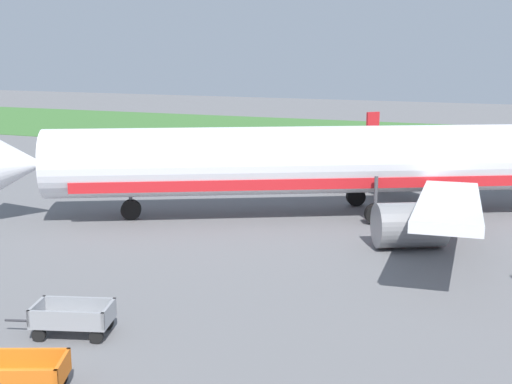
{
  "coord_description": "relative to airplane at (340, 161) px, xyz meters",
  "views": [
    {
      "loc": [
        12.71,
        -12.29,
        9.18
      ],
      "look_at": [
        1.35,
        15.92,
        2.8
      ],
      "focal_mm": 48.24,
      "sensor_mm": 36.0,
      "label": 1
    }
  ],
  "objects": [
    {
      "name": "baggage_cart_third_in_row",
      "position": [
        -3.68,
        -19.29,
        -2.45
      ],
      "size": [
        3.61,
        2.07,
        1.07
      ],
      "color": "gray",
      "rests_on": "ground"
    },
    {
      "name": "grass_strip",
      "position": [
        -3.03,
        35.87,
        -3.02
      ],
      "size": [
        220.0,
        28.0,
        0.06
      ],
      "primitive_type": "cube",
      "color": "#3D7033",
      "rests_on": "ground"
    },
    {
      "name": "baggage_cart_second_in_row",
      "position": [
        -2.58,
        -23.16,
        -2.45
      ],
      "size": [
        3.56,
        2.25,
        1.07
      ],
      "color": "orange",
      "rests_on": "ground"
    },
    {
      "name": "airplane",
      "position": [
        0.0,
        0.0,
        0.0
      ],
      "size": [
        34.98,
        28.91,
        11.34
      ],
      "color": "silver",
      "rests_on": "ground"
    }
  ]
}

